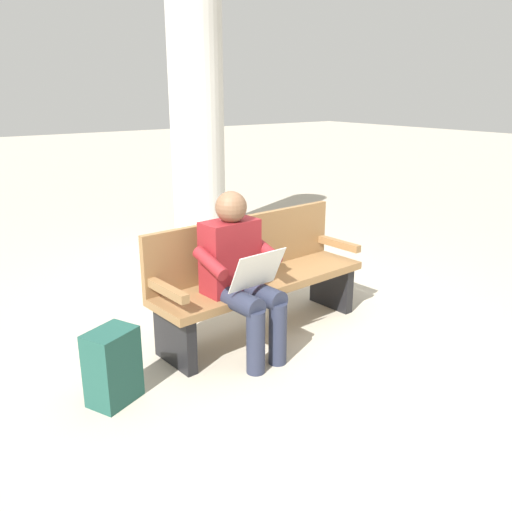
% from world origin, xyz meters
% --- Properties ---
extents(ground_plane, '(40.00, 40.00, 0.00)m').
position_xyz_m(ground_plane, '(0.00, 0.00, 0.00)').
color(ground_plane, '#B7AD99').
extents(bench_near, '(1.83, 0.60, 0.90)m').
position_xyz_m(bench_near, '(0.00, -0.07, 0.46)').
color(bench_near, olive).
rests_on(bench_near, ground).
extents(person_seated, '(0.59, 0.59, 1.18)m').
position_xyz_m(person_seated, '(0.34, 0.19, 0.63)').
color(person_seated, maroon).
rests_on(person_seated, ground).
extents(backpack, '(0.36, 0.34, 0.47)m').
position_xyz_m(backpack, '(1.32, 0.23, 0.23)').
color(backpack, '#1E4C42').
rests_on(backpack, ground).
extents(support_pillar, '(0.64, 0.64, 3.33)m').
position_xyz_m(support_pillar, '(-0.95, -2.54, 1.66)').
color(support_pillar, beige).
rests_on(support_pillar, ground).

